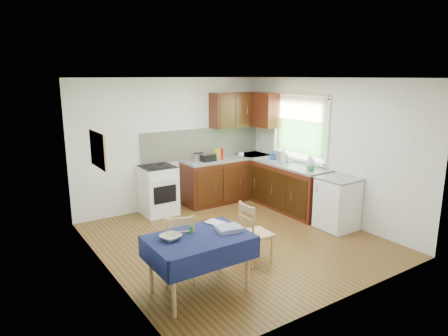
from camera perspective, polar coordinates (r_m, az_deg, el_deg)
floor at (r=6.42m, az=1.65°, el=-10.16°), size 4.20×4.20×0.00m
ceiling at (r=5.91m, az=1.82°, el=12.74°), size 4.00×4.20×0.02m
wall_back at (r=7.82m, az=-7.18°, el=3.52°), size 4.00×0.02×2.50m
wall_front at (r=4.55m, az=17.20°, el=-3.92°), size 4.00×0.02×2.50m
wall_left at (r=5.18m, az=-16.66°, el=-1.82°), size 0.02×4.20×2.50m
wall_right at (r=7.36m, az=14.58°, el=2.60°), size 0.02×4.20×2.50m
base_cabinets at (r=8.00m, az=4.45°, el=-2.21°), size 1.90×2.30×0.86m
worktop_back at (r=8.15m, az=0.46°, el=1.36°), size 1.90×0.60×0.04m
worktop_right at (r=7.67m, az=9.32°, el=0.43°), size 0.60×1.70×0.04m
worktop_corner at (r=8.53m, az=4.09°, el=1.84°), size 0.60×0.60×0.04m
splashback at (r=8.12m, az=-3.01°, el=3.59°), size 2.70×0.02×0.60m
upper_cabinets at (r=8.29m, az=3.23°, el=8.31°), size 1.20×0.85×0.70m
stove at (r=7.52m, az=-9.40°, el=-3.12°), size 0.60×0.61×0.92m
window at (r=7.76m, az=10.77°, el=6.30°), size 0.04×1.48×1.26m
fridge at (r=6.98m, az=15.89°, el=-4.89°), size 0.58×0.60×0.89m
corkboard at (r=5.40m, az=-17.54°, el=2.50°), size 0.04×0.62×0.47m
dining_table at (r=4.75m, az=-3.56°, el=-10.87°), size 1.18×0.80×0.71m
chair_far at (r=5.04m, az=-6.50°, el=-11.02°), size 0.52×0.52×0.91m
chair_near at (r=5.53m, az=4.24°, el=-9.00°), size 0.40×0.40×0.87m
toaster at (r=7.78m, az=-3.68°, el=1.54°), size 0.23×0.14×0.18m
sandwich_press at (r=7.82m, az=-2.39°, el=1.60°), size 0.28×0.24×0.16m
sauce_bottle at (r=7.93m, az=-0.25°, el=2.02°), size 0.05×0.05×0.23m
yellow_packet at (r=8.18m, az=-1.08°, el=2.13°), size 0.13×0.09×0.17m
dish_rack at (r=7.83m, az=8.03°, el=1.08°), size 0.46×0.35×0.22m
kettle at (r=7.20m, az=12.22°, el=0.57°), size 0.15×0.15×0.25m
cup at (r=8.18m, az=2.41°, el=1.88°), size 0.14×0.14×0.10m
soap_bottle_a at (r=7.65m, az=8.48°, el=1.72°), size 0.16×0.16×0.30m
soap_bottle_b at (r=7.87m, az=6.96°, el=1.74°), size 0.13×0.13×0.20m
soap_bottle_c at (r=7.16m, az=12.28°, el=0.26°), size 0.14×0.14×0.16m
plate_bowl at (r=4.64m, az=-7.64°, el=-9.76°), size 0.29×0.29×0.06m
book at (r=5.03m, az=-1.86°, el=-8.07°), size 0.24×0.27×0.02m
spice_jar at (r=4.79m, az=-4.71°, el=-8.77°), size 0.04×0.04×0.08m
tea_towel at (r=4.85m, az=0.67°, el=-8.66°), size 0.33×0.28×0.05m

